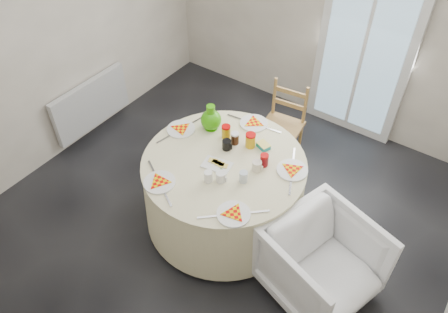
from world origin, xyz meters
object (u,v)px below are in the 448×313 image
Objects in this scene: wooden_chair at (282,124)px; green_pitcher at (211,117)px; radiator at (91,104)px; table at (224,191)px; armchair at (322,261)px.

green_pitcher reaches higher than wooden_chair.
green_pitcher is (1.60, 0.09, 0.49)m from radiator.
table is 1.81× the size of armchair.
table is at bearing -5.87° from radiator.
green_pitcher is at bearing 3.36° from radiator.
radiator is 2.12m from wooden_chair.
table reaches higher than radiator.
wooden_chair is 1.58m from armchair.
radiator is 1.96m from table.
armchair is at bearing -9.08° from table.
wooden_chair is at bearing 22.82° from radiator.
green_pitcher is (-1.40, 0.46, 0.48)m from armchair.
armchair is at bearing -35.66° from green_pitcher.
armchair reaches higher than radiator.
table is 1.03m from wooden_chair.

